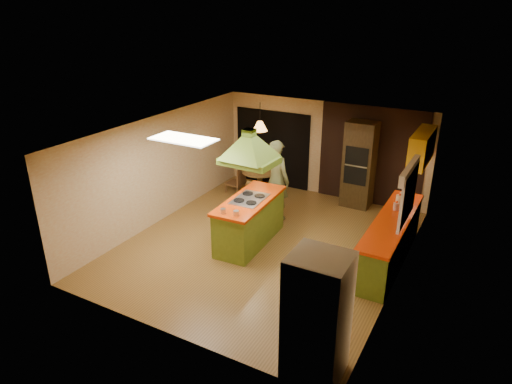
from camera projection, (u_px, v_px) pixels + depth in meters
The scene contains 21 objects.
ground at pixel (266, 244), 9.77m from camera, with size 6.50×6.50×0.00m, color olive.
room_walls at pixel (266, 191), 9.28m from camera, with size 5.50×6.50×6.50m.
ceiling_plane at pixel (267, 131), 8.80m from camera, with size 6.50×6.50×0.00m, color silver.
brick_panel at pixel (371, 156), 11.35m from camera, with size 2.64×0.03×2.50m, color #381E14.
nook_opening at pixel (272, 148), 12.64m from camera, with size 2.20×0.03×2.10m, color black.
right_counter at pixel (390, 240), 8.99m from camera, with size 0.62×3.05×0.92m.
upper_cabinets at pixel (422, 148), 9.66m from camera, with size 0.34×1.40×0.70m, color yellow.
window_right at pixel (410, 184), 8.21m from camera, with size 0.12×1.35×1.06m.
fluor_panel at pixel (183, 139), 8.33m from camera, with size 1.20×0.60×0.03m, color white.
kitchen_island at pixel (250, 221), 9.68m from camera, with size 0.91×2.06×1.02m.
range_hood at pixel (249, 142), 9.01m from camera, with size 1.11×0.82×0.80m.
man at pixel (276, 180), 10.63m from camera, with size 0.70×0.46×1.93m, color brown.
refrigerator at pixel (317, 318), 6.04m from camera, with size 0.77×0.73×1.87m, color white.
wall_oven at pixel (359, 165), 11.26m from camera, with size 0.73×0.61×2.17m.
dining_table at pixel (260, 178), 12.07m from camera, with size 0.95×0.95×0.71m.
chair_left at pixel (235, 178), 12.34m from camera, with size 0.43×0.43×0.79m, color brown, non-canonical shape.
chair_near at pixel (256, 193), 11.48m from camera, with size 0.40×0.40×0.73m, color brown, non-canonical shape.
pendant_lamp at pixel (260, 126), 11.53m from camera, with size 0.38×0.38×0.25m, color #FF9E3F.
canister_large at pixel (399, 200), 9.38m from camera, with size 0.15×0.15×0.22m, color #FFF6CD.
canister_medium at pixel (402, 196), 9.62m from camera, with size 0.12×0.12×0.17m, color beige.
canister_small at pixel (396, 206), 9.17m from camera, with size 0.11×0.11×0.15m, color beige.
Camera 1 is at (3.94, -7.63, 4.80)m, focal length 32.00 mm.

